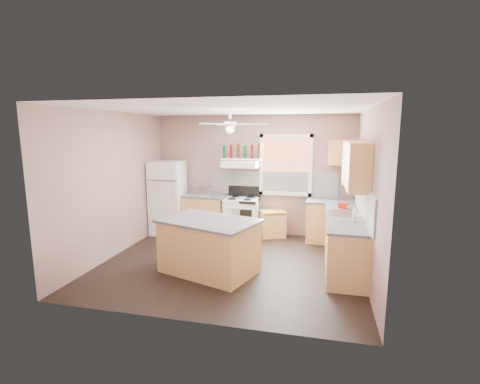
% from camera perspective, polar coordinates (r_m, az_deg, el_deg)
% --- Properties ---
extents(floor, '(4.50, 4.50, 0.00)m').
position_cam_1_polar(floor, '(6.36, -1.52, -11.58)').
color(floor, black).
rests_on(floor, ground).
extents(ceiling, '(4.50, 4.50, 0.00)m').
position_cam_1_polar(ceiling, '(5.93, -1.65, 13.47)').
color(ceiling, white).
rests_on(ceiling, ground).
extents(wall_back, '(4.50, 0.05, 2.70)m').
position_cam_1_polar(wall_back, '(7.96, 2.13, 2.81)').
color(wall_back, '#886862').
rests_on(wall_back, ground).
extents(wall_right, '(0.05, 4.00, 2.70)m').
position_cam_1_polar(wall_right, '(5.86, 20.47, -0.35)').
color(wall_right, '#886862').
rests_on(wall_right, ground).
extents(wall_left, '(0.05, 4.00, 2.70)m').
position_cam_1_polar(wall_left, '(6.93, -20.09, 1.17)').
color(wall_left, '#886862').
rests_on(wall_left, ground).
extents(backsplash_back, '(2.90, 0.03, 0.55)m').
position_cam_1_polar(backsplash_back, '(7.87, 5.29, 1.41)').
color(backsplash_back, white).
rests_on(backsplash_back, wall_back).
extents(backsplash_right, '(0.03, 2.60, 0.55)m').
position_cam_1_polar(backsplash_right, '(6.18, 19.67, -1.46)').
color(backsplash_right, white).
rests_on(backsplash_right, wall_right).
extents(window_view, '(1.00, 0.02, 1.20)m').
position_cam_1_polar(window_view, '(7.78, 7.53, 4.42)').
color(window_view, brown).
rests_on(window_view, wall_back).
extents(window_frame, '(1.16, 0.07, 1.36)m').
position_cam_1_polar(window_frame, '(7.75, 7.51, 4.40)').
color(window_frame, white).
rests_on(window_frame, wall_back).
extents(refrigerator, '(0.75, 0.73, 1.67)m').
position_cam_1_polar(refrigerator, '(8.15, -11.75, -0.91)').
color(refrigerator, white).
rests_on(refrigerator, floor).
extents(base_cabinet_left, '(0.90, 0.60, 0.86)m').
position_cam_1_polar(base_cabinet_left, '(8.08, -5.77, -3.75)').
color(base_cabinet_left, tan).
rests_on(base_cabinet_left, floor).
extents(counter_left, '(0.92, 0.62, 0.04)m').
position_cam_1_polar(counter_left, '(7.99, -5.82, -0.62)').
color(counter_left, '#505053').
rests_on(counter_left, base_cabinet_left).
extents(toaster, '(0.30, 0.19, 0.18)m').
position_cam_1_polar(toaster, '(7.97, -5.79, 0.16)').
color(toaster, silver).
rests_on(toaster, counter_left).
extents(stove, '(0.80, 0.70, 0.86)m').
position_cam_1_polar(stove, '(7.84, 0.24, -4.14)').
color(stove, white).
rests_on(stove, floor).
extents(range_hood, '(0.78, 0.50, 0.14)m').
position_cam_1_polar(range_hood, '(7.71, 0.07, 4.61)').
color(range_hood, white).
rests_on(range_hood, wall_back).
extents(bottle_shelf, '(0.90, 0.26, 0.03)m').
position_cam_1_polar(bottle_shelf, '(7.82, 0.27, 5.41)').
color(bottle_shelf, white).
rests_on(bottle_shelf, range_hood).
extents(cart, '(0.63, 0.53, 0.53)m').
position_cam_1_polar(cart, '(7.82, 5.38, -5.46)').
color(cart, tan).
rests_on(cart, floor).
extents(base_cabinet_corner, '(1.00, 0.60, 0.86)m').
position_cam_1_polar(base_cabinet_corner, '(7.67, 14.59, -4.78)').
color(base_cabinet_corner, tan).
rests_on(base_cabinet_corner, floor).
extents(base_cabinet_right, '(0.60, 2.20, 0.86)m').
position_cam_1_polar(base_cabinet_right, '(6.33, 16.69, -7.99)').
color(base_cabinet_right, tan).
rests_on(base_cabinet_right, floor).
extents(counter_corner, '(1.02, 0.62, 0.04)m').
position_cam_1_polar(counter_corner, '(7.57, 14.74, -1.48)').
color(counter_corner, '#505053').
rests_on(counter_corner, base_cabinet_corner).
extents(counter_right, '(0.62, 2.22, 0.04)m').
position_cam_1_polar(counter_right, '(6.21, 16.80, -4.03)').
color(counter_right, '#505053').
rests_on(counter_right, base_cabinet_right).
extents(sink, '(0.55, 0.45, 0.03)m').
position_cam_1_polar(sink, '(6.40, 16.70, -3.48)').
color(sink, silver).
rests_on(sink, counter_right).
extents(faucet, '(0.03, 0.03, 0.14)m').
position_cam_1_polar(faucet, '(6.40, 18.17, -2.87)').
color(faucet, silver).
rests_on(faucet, sink).
extents(upper_cabinet_right, '(0.33, 1.80, 0.76)m').
position_cam_1_polar(upper_cabinet_right, '(6.28, 18.38, 4.37)').
color(upper_cabinet_right, tan).
rests_on(upper_cabinet_right, wall_right).
extents(upper_cabinet_corner, '(0.60, 0.33, 0.52)m').
position_cam_1_polar(upper_cabinet_corner, '(7.58, 16.57, 6.23)').
color(upper_cabinet_corner, tan).
rests_on(upper_cabinet_corner, wall_back).
extents(paper_towel, '(0.26, 0.12, 0.12)m').
position_cam_1_polar(paper_towel, '(7.68, 17.22, 1.37)').
color(paper_towel, white).
rests_on(paper_towel, wall_back).
extents(island, '(1.69, 1.35, 0.86)m').
position_cam_1_polar(island, '(5.88, -5.09, -8.99)').
color(island, tan).
rests_on(island, floor).
extents(island_top, '(1.80, 1.46, 0.04)m').
position_cam_1_polar(island_top, '(5.75, -5.16, -4.74)').
color(island_top, '#505053').
rests_on(island_top, island).
extents(ceiling_fan_hub, '(0.20, 0.20, 0.08)m').
position_cam_1_polar(ceiling_fan_hub, '(5.92, -1.63, 11.06)').
color(ceiling_fan_hub, white).
rests_on(ceiling_fan_hub, ceiling).
extents(soap_bottle, '(0.10, 0.10, 0.21)m').
position_cam_1_polar(soap_bottle, '(5.87, 18.36, -3.64)').
color(soap_bottle, silver).
rests_on(soap_bottle, counter_right).
extents(red_caddy, '(0.21, 0.18, 0.10)m').
position_cam_1_polar(red_caddy, '(6.84, 16.67, -2.16)').
color(red_caddy, '#A8190E').
rests_on(red_caddy, counter_right).
extents(wine_bottles, '(0.86, 0.06, 0.31)m').
position_cam_1_polar(wine_bottles, '(7.80, 0.32, 6.59)').
color(wine_bottles, '#143819').
rests_on(wine_bottles, bottle_shelf).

